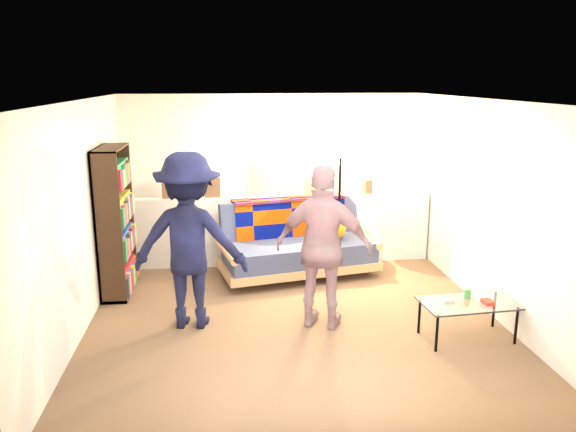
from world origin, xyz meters
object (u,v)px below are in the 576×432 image
object	(u,v)px
floor_lamp	(339,187)
person_left	(189,241)
futon_sofa	(298,245)
coffee_table	(469,305)
bookshelf	(116,226)
person_right	(324,248)

from	to	relation	value
floor_lamp	person_left	bearing A→B (deg)	-139.78
futon_sofa	coffee_table	xyz separation A→B (m)	(1.48, -2.15, -0.04)
bookshelf	floor_lamp	xyz separation A→B (m)	(2.92, 0.55, 0.32)
futon_sofa	person_left	bearing A→B (deg)	-132.88
coffee_table	bookshelf	bearing A→B (deg)	154.80
floor_lamp	bookshelf	bearing A→B (deg)	-169.26
person_right	bookshelf	bearing A→B (deg)	-6.08
futon_sofa	bookshelf	distance (m)	2.39
person_left	person_right	xyz separation A→B (m)	(1.41, -0.21, -0.06)
futon_sofa	person_right	distance (m)	1.74
bookshelf	person_left	distance (m)	1.47
bookshelf	coffee_table	distance (m)	4.23
coffee_table	floor_lamp	world-z (taller)	floor_lamp
person_left	person_right	bearing A→B (deg)	179.88
coffee_table	person_right	size ratio (longest dim) A/B	0.56
person_right	floor_lamp	bearing A→B (deg)	-83.45
person_left	person_right	size ratio (longest dim) A/B	1.07
futon_sofa	bookshelf	size ratio (longest dim) A/B	1.22
coffee_table	floor_lamp	distance (m)	2.63
bookshelf	coffee_table	xyz separation A→B (m)	(3.80, -1.79, -0.48)
bookshelf	coffee_table	size ratio (longest dim) A/B	1.85
futon_sofa	person_left	xyz separation A→B (m)	(-1.36, -1.47, 0.53)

